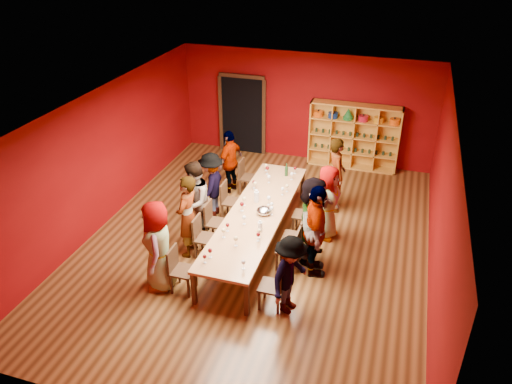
% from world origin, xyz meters
% --- Properties ---
extents(room_shell, '(7.10, 9.10, 3.04)m').
position_xyz_m(room_shell, '(0.00, 0.00, 1.50)').
color(room_shell, '#4D2D14').
rests_on(room_shell, ground).
extents(tasting_table, '(1.10, 4.50, 0.75)m').
position_xyz_m(tasting_table, '(0.00, 0.00, 0.70)').
color(tasting_table, '#A36F44').
rests_on(tasting_table, ground).
extents(doorway, '(1.40, 0.17, 2.30)m').
position_xyz_m(doorway, '(-1.80, 4.43, 1.12)').
color(doorway, black).
rests_on(doorway, ground).
extents(shelving_unit, '(2.40, 0.40, 1.80)m').
position_xyz_m(shelving_unit, '(1.40, 4.32, 0.98)').
color(shelving_unit, gold).
rests_on(shelving_unit, ground).
extents(chair_person_left_0, '(0.42, 0.42, 0.89)m').
position_xyz_m(chair_person_left_0, '(-0.91, -1.88, 0.50)').
color(chair_person_left_0, black).
rests_on(chair_person_left_0, ground).
extents(person_left_0, '(0.76, 0.98, 1.78)m').
position_xyz_m(person_left_0, '(-1.28, -1.88, 0.89)').
color(person_left_0, silver).
rests_on(person_left_0, ground).
extents(chair_person_left_1, '(0.42, 0.42, 0.89)m').
position_xyz_m(chair_person_left_1, '(-0.91, -0.78, 0.50)').
color(chair_person_left_1, black).
rests_on(chair_person_left_1, ground).
extents(person_left_1, '(0.47, 0.64, 1.76)m').
position_xyz_m(person_left_1, '(-1.20, -0.78, 0.88)').
color(person_left_1, '#141939').
rests_on(person_left_1, ground).
extents(chair_person_left_2, '(0.42, 0.42, 0.89)m').
position_xyz_m(chair_person_left_2, '(-0.91, -0.17, 0.50)').
color(chair_person_left_2, black).
rests_on(chair_person_left_2, ground).
extents(person_left_2, '(0.58, 0.91, 1.75)m').
position_xyz_m(person_left_2, '(-1.32, -0.17, 0.88)').
color(person_left_2, '#525257').
rests_on(person_left_2, ground).
extents(chair_person_left_3, '(0.42, 0.42, 0.89)m').
position_xyz_m(chair_person_left_3, '(-0.91, 0.75, 0.50)').
color(chair_person_left_3, black).
rests_on(chair_person_left_3, ground).
extents(person_left_3, '(0.44, 1.01, 1.56)m').
position_xyz_m(person_left_3, '(-1.31, 0.75, 0.78)').
color(person_left_3, tan).
rests_on(person_left_3, ground).
extents(chair_person_left_4, '(0.42, 0.42, 0.89)m').
position_xyz_m(chair_person_left_4, '(-0.91, 2.00, 0.50)').
color(chair_person_left_4, black).
rests_on(chair_person_left_4, ground).
extents(person_left_4, '(0.65, 1.02, 1.61)m').
position_xyz_m(person_left_4, '(-1.31, 2.00, 0.81)').
color(person_left_4, '#141537').
rests_on(person_left_4, ground).
extents(chair_person_right_0, '(0.42, 0.42, 0.89)m').
position_xyz_m(chair_person_right_0, '(0.91, -1.81, 0.50)').
color(chair_person_right_0, black).
rests_on(chair_person_right_0, ground).
extents(person_right_0, '(0.66, 1.05, 1.51)m').
position_xyz_m(person_right_0, '(1.16, -1.81, 0.75)').
color(person_right_0, silver).
rests_on(person_right_0, ground).
extents(chair_person_right_1, '(0.42, 0.42, 0.89)m').
position_xyz_m(chair_person_right_1, '(0.91, -0.65, 0.50)').
color(chair_person_right_1, black).
rests_on(chair_person_right_1, ground).
extents(person_right_1, '(0.79, 1.21, 1.89)m').
position_xyz_m(person_right_1, '(1.35, -0.65, 0.95)').
color(person_right_1, pink).
rests_on(person_right_1, ground).
extents(chair_person_right_2, '(0.42, 0.42, 0.89)m').
position_xyz_m(chair_person_right_2, '(0.91, -0.21, 0.50)').
color(chair_person_right_2, black).
rests_on(chair_person_right_2, ground).
extents(person_right_2, '(0.55, 1.71, 1.82)m').
position_xyz_m(person_right_2, '(1.21, -0.21, 0.91)').
color(person_right_2, silver).
rests_on(person_right_2, ground).
extents(chair_person_right_3, '(0.42, 0.42, 0.89)m').
position_xyz_m(chair_person_right_3, '(0.91, 0.68, 0.50)').
color(chair_person_right_3, black).
rests_on(chair_person_right_3, ground).
extents(person_right_3, '(0.63, 0.89, 1.66)m').
position_xyz_m(person_right_3, '(1.34, 0.68, 0.83)').
color(person_right_3, '#C3838F').
rests_on(person_right_3, ground).
extents(chair_person_right_4, '(0.42, 0.42, 0.89)m').
position_xyz_m(chair_person_right_4, '(0.91, 1.90, 0.50)').
color(chair_person_right_4, black).
rests_on(chair_person_right_4, ground).
extents(person_right_4, '(0.68, 0.78, 1.79)m').
position_xyz_m(person_right_4, '(1.32, 1.90, 0.90)').
color(person_right_4, '#525358').
rests_on(person_right_4, ground).
extents(wine_glass_0, '(0.08, 0.08, 0.20)m').
position_xyz_m(wine_glass_0, '(-0.12, 1.32, 0.89)').
color(wine_glass_0, white).
rests_on(wine_glass_0, tasting_table).
extents(wine_glass_1, '(0.07, 0.07, 0.18)m').
position_xyz_m(wine_glass_1, '(-0.33, -0.85, 0.88)').
color(wine_glass_1, white).
rests_on(wine_glass_1, tasting_table).
extents(wine_glass_2, '(0.08, 0.08, 0.20)m').
position_xyz_m(wine_glass_2, '(-0.10, -0.52, 0.89)').
color(wine_glass_2, white).
rests_on(wine_glass_2, tasting_table).
extents(wine_glass_3, '(0.07, 0.07, 0.19)m').
position_xyz_m(wine_glass_3, '(0.38, 1.02, 0.88)').
color(wine_glass_3, white).
rests_on(wine_glass_3, tasting_table).
extents(wine_glass_4, '(0.07, 0.07, 0.18)m').
position_xyz_m(wine_glass_4, '(-0.36, -1.92, 0.88)').
color(wine_glass_4, white).
rests_on(wine_glass_4, tasting_table).
extents(wine_glass_5, '(0.08, 0.08, 0.21)m').
position_xyz_m(wine_glass_5, '(-0.32, -1.08, 0.90)').
color(wine_glass_5, white).
rests_on(wine_glass_5, tasting_table).
extents(wine_glass_6, '(0.08, 0.08, 0.20)m').
position_xyz_m(wine_glass_6, '(-0.33, -1.75, 0.89)').
color(wine_glass_6, white).
rests_on(wine_glass_6, tasting_table).
extents(wine_glass_7, '(0.08, 0.08, 0.21)m').
position_xyz_m(wine_glass_7, '(-0.28, 1.72, 0.90)').
color(wine_glass_7, white).
rests_on(wine_glass_7, tasting_table).
extents(wine_glass_8, '(0.08, 0.08, 0.21)m').
position_xyz_m(wine_glass_8, '(-0.34, 0.17, 0.90)').
color(wine_glass_8, white).
rests_on(wine_glass_8, tasting_table).
extents(wine_glass_9, '(0.08, 0.08, 0.21)m').
position_xyz_m(wine_glass_9, '(-0.32, 0.90, 0.90)').
color(wine_glass_9, white).
rests_on(wine_glass_9, tasting_table).
extents(wine_glass_10, '(0.09, 0.09, 0.22)m').
position_xyz_m(wine_glass_10, '(0.15, 0.35, 0.91)').
color(wine_glass_10, white).
rests_on(wine_glass_10, tasting_table).
extents(wine_glass_11, '(0.08, 0.08, 0.20)m').
position_xyz_m(wine_glass_11, '(0.32, -0.02, 0.89)').
color(wine_glass_11, white).
rests_on(wine_glass_11, tasting_table).
extents(wine_glass_12, '(0.08, 0.08, 0.19)m').
position_xyz_m(wine_glass_12, '(0.34, -1.88, 0.89)').
color(wine_glass_12, white).
rests_on(wine_glass_12, tasting_table).
extents(wine_glass_13, '(0.08, 0.08, 0.19)m').
position_xyz_m(wine_glass_13, '(0.34, 1.62, 0.89)').
color(wine_glass_13, white).
rests_on(wine_glass_13, tasting_table).
extents(wine_glass_14, '(0.08, 0.08, 0.19)m').
position_xyz_m(wine_glass_14, '(0.33, -1.00, 0.89)').
color(wine_glass_14, white).
rests_on(wine_glass_14, tasting_table).
extents(wine_glass_15, '(0.08, 0.08, 0.19)m').
position_xyz_m(wine_glass_15, '(-0.37, 0.97, 0.89)').
color(wine_glass_15, white).
rests_on(wine_glass_15, tasting_table).
extents(wine_glass_16, '(0.08, 0.08, 0.20)m').
position_xyz_m(wine_glass_16, '(0.32, -0.89, 0.90)').
color(wine_glass_16, white).
rests_on(wine_glass_16, tasting_table).
extents(wine_glass_17, '(0.07, 0.07, 0.18)m').
position_xyz_m(wine_glass_17, '(-0.36, 1.88, 0.88)').
color(wine_glass_17, white).
rests_on(wine_glass_17, tasting_table).
extents(wine_glass_18, '(0.07, 0.07, 0.19)m').
position_xyz_m(wine_glass_18, '(0.34, 1.95, 0.89)').
color(wine_glass_18, white).
rests_on(wine_glass_18, tasting_table).
extents(wine_glass_19, '(0.08, 0.08, 0.19)m').
position_xyz_m(wine_glass_19, '(0.32, 0.85, 0.89)').
color(wine_glass_19, white).
rests_on(wine_glass_19, tasting_table).
extents(wine_glass_20, '(0.09, 0.09, 0.21)m').
position_xyz_m(wine_glass_20, '(-0.31, -0.05, 0.90)').
color(wine_glass_20, white).
rests_on(wine_glass_20, tasting_table).
extents(wine_glass_21, '(0.09, 0.09, 0.21)m').
position_xyz_m(wine_glass_21, '(-0.01, -1.27, 0.90)').
color(wine_glass_21, white).
rests_on(wine_glass_21, tasting_table).
extents(wine_glass_22, '(0.07, 0.07, 0.18)m').
position_xyz_m(wine_glass_22, '(0.27, 0.17, 0.88)').
color(wine_glass_22, white).
rests_on(wine_glass_22, tasting_table).
extents(spittoon_bowl, '(0.31, 0.31, 0.17)m').
position_xyz_m(spittoon_bowl, '(0.16, -0.03, 0.82)').
color(spittoon_bowl, '#B2B4B9').
rests_on(spittoon_bowl, tasting_table).
extents(carafe_a, '(0.11, 0.11, 0.28)m').
position_xyz_m(carafe_a, '(-0.13, 0.41, 0.88)').
color(carafe_a, white).
rests_on(carafe_a, tasting_table).
extents(carafe_b, '(0.11, 0.11, 0.23)m').
position_xyz_m(carafe_b, '(0.27, -0.65, 0.85)').
color(carafe_b, white).
rests_on(carafe_b, tasting_table).
extents(wine_bottle, '(0.08, 0.08, 0.31)m').
position_xyz_m(wine_bottle, '(0.17, 1.78, 0.87)').
color(wine_bottle, '#123417').
rests_on(wine_bottle, tasting_table).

